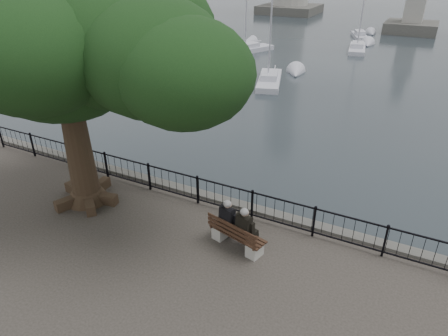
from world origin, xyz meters
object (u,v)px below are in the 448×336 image
Objects in this scene: bench at (236,238)px; lion_monument at (414,14)px; person_left at (230,222)px; person_right at (247,230)px; tree at (81,42)px.

lion_monument is at bearing 89.02° from bench.
person_left is 1.00× the size of person_right.
tree is (-4.90, 0.06, 5.04)m from bench.
bench is 1.25× the size of person_left.
person_right is 48.91m from lion_monument.
bench is 0.48m from person_left.
lion_monument is at bearing 88.70° from person_left.
person_right is at bearing -13.89° from person_left.
person_right is 0.15× the size of tree.
bench is 0.18× the size of tree.
tree is 49.39m from lion_monument.
tree is (-4.63, -0.12, 4.69)m from person_left.
lion_monument is at bearing 89.39° from person_right.
person_left is 0.16× the size of lion_monument.
tree is at bearing 179.68° from person_right.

